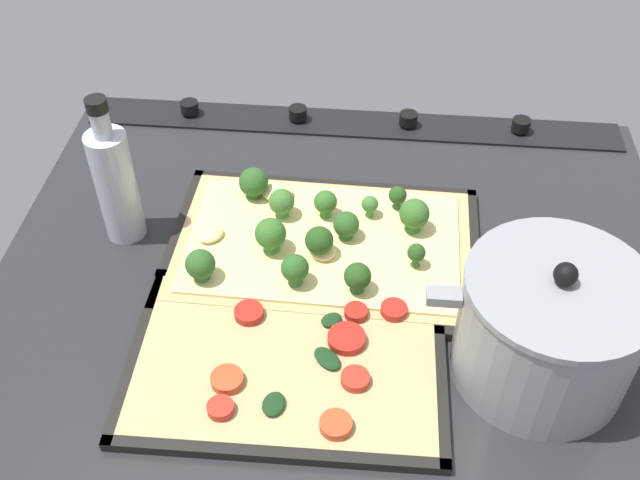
# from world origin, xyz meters

# --- Properties ---
(ground_plane) EXTENTS (0.86, 0.72, 0.03)m
(ground_plane) POSITION_xyz_m (0.00, 0.00, -0.01)
(ground_plane) COLOR #28282B
(stove_control_panel) EXTENTS (0.82, 0.07, 0.03)m
(stove_control_panel) POSITION_xyz_m (0.00, -0.33, 0.01)
(stove_control_panel) COLOR black
(stove_control_panel) RESTS_ON ground_plane
(baking_tray_front) EXTENTS (0.40, 0.27, 0.01)m
(baking_tray_front) POSITION_xyz_m (0.02, -0.04, 0.00)
(baking_tray_front) COLOR black
(baking_tray_front) RESTS_ON ground_plane
(broccoli_pizza) EXTENTS (0.38, 0.24, 0.06)m
(broccoli_pizza) POSITION_xyz_m (0.03, -0.04, 0.02)
(broccoli_pizza) COLOR tan
(broccoli_pizza) RESTS_ON baking_tray_front
(baking_tray_back) EXTENTS (0.35, 0.25, 0.01)m
(baking_tray_back) POSITION_xyz_m (0.04, 0.14, 0.00)
(baking_tray_back) COLOR black
(baking_tray_back) RESTS_ON ground_plane
(veggie_pizza_back) EXTENTS (0.33, 0.22, 0.02)m
(veggie_pizza_back) POSITION_xyz_m (0.04, 0.14, 0.01)
(veggie_pizza_back) COLOR tan
(veggie_pizza_back) RESTS_ON baking_tray_back
(cooking_pot) EXTENTS (0.26, 0.19, 0.16)m
(cooking_pot) POSITION_xyz_m (-0.23, 0.12, 0.07)
(cooking_pot) COLOR gray
(cooking_pot) RESTS_ON ground_plane
(oil_bottle) EXTENTS (0.05, 0.05, 0.21)m
(oil_bottle) POSITION_xyz_m (0.28, -0.05, 0.08)
(oil_bottle) COLOR #B7BCC6
(oil_bottle) RESTS_ON ground_plane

